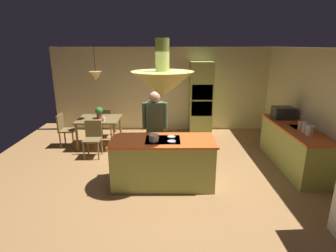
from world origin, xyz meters
TOP-DOWN VIEW (x-y plane):
  - ground at (0.00, 0.00)m, footprint 8.16×8.16m
  - wall_back at (0.00, 3.45)m, footprint 6.80×0.10m
  - wall_right at (3.25, 0.40)m, footprint 0.10×7.20m
  - kitchen_island at (0.00, -0.20)m, footprint 1.95×0.85m
  - counter_run_right at (2.84, 0.60)m, footprint 0.73×2.31m
  - oven_tower at (1.10, 3.04)m, footprint 0.66×0.62m
  - dining_table at (-1.70, 1.90)m, footprint 1.08×0.93m
  - person_at_island at (-0.17, 0.50)m, footprint 0.53×0.23m
  - range_hood at (0.00, -0.20)m, footprint 1.10×1.10m
  - pendant_light_over_table at (-1.70, 1.90)m, footprint 0.32×0.32m
  - chair_facing_island at (-1.70, 1.22)m, footprint 0.40×0.40m
  - chair_by_back_wall at (-1.70, 2.58)m, footprint 0.40×0.40m
  - chair_at_corner at (-2.62, 1.90)m, footprint 0.40×0.40m
  - potted_plant_on_table at (-1.69, 1.92)m, footprint 0.20×0.20m
  - cup_on_table at (-1.52, 1.67)m, footprint 0.07×0.07m
  - canister_flour at (2.84, 0.03)m, footprint 0.14×0.14m
  - canister_sugar at (2.84, 0.21)m, footprint 0.10×0.10m
  - canister_tea at (2.84, 0.39)m, footprint 0.10×0.10m
  - microwave_on_counter at (2.84, 1.28)m, footprint 0.46×0.36m
  - cooking_pot_on_cooktop at (-0.16, -0.33)m, footprint 0.18×0.18m

SIDE VIEW (x-z plane):
  - ground at x=0.00m, z-range 0.00..0.00m
  - kitchen_island at x=0.00m, z-range -0.01..0.93m
  - counter_run_right at x=2.84m, z-range 0.01..0.93m
  - chair_facing_island at x=-1.70m, z-range 0.07..0.94m
  - chair_by_back_wall at x=-1.70m, z-range 0.07..0.94m
  - chair_at_corner at x=-2.62m, z-range 0.07..0.94m
  - dining_table at x=-1.70m, z-range 0.28..1.04m
  - cup_on_table at x=-1.52m, z-range 0.76..0.85m
  - potted_plant_on_table at x=-1.69m, z-range 0.78..1.08m
  - person_at_island at x=-0.17m, z-range 0.13..1.83m
  - cooking_pot_on_cooktop at x=-0.16m, z-range 0.94..1.06m
  - canister_tea at x=2.84m, z-range 0.92..1.10m
  - canister_flour at x=2.84m, z-range 0.92..1.12m
  - canister_sugar at x=2.84m, z-range 0.92..1.13m
  - microwave_on_counter at x=2.84m, z-range 0.92..1.20m
  - oven_tower at x=1.10m, z-range 0.00..2.14m
  - wall_back at x=0.00m, z-range 0.00..2.55m
  - wall_right at x=3.25m, z-range 0.00..2.55m
  - pendant_light_over_table at x=-1.70m, z-range 1.45..2.27m
  - range_hood at x=0.00m, z-range 1.47..2.47m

